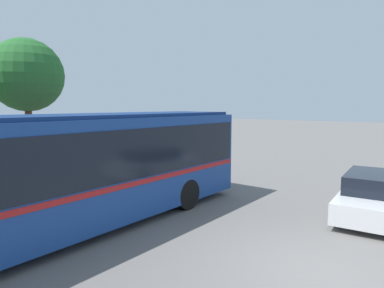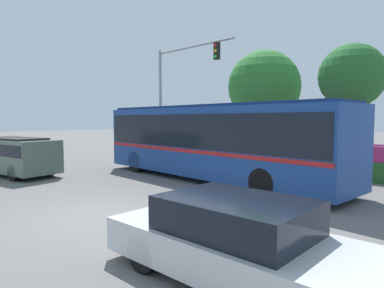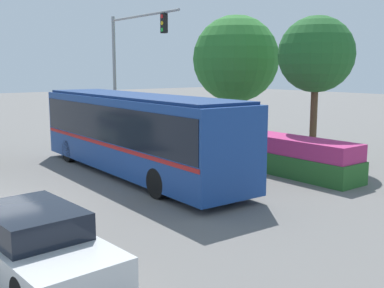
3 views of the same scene
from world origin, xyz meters
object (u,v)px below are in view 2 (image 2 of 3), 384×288
city_bus (211,138)px  street_tree_left (264,87)px  sedan_foreground (240,242)px  suv_left_lane (15,153)px  traffic_light_pole (176,85)px  street_tree_centre (352,77)px

city_bus → street_tree_left: 8.97m
sedan_foreground → street_tree_left: 17.54m
sedan_foreground → suv_left_lane: bearing=173.6°
traffic_light_pole → street_tree_centre: 9.72m
sedan_foreground → traffic_light_pole: 16.18m
sedan_foreground → traffic_light_pole: traffic_light_pole is taller
traffic_light_pole → street_tree_centre: size_ratio=1.08×
suv_left_lane → traffic_light_pole: size_ratio=0.71×
suv_left_lane → traffic_light_pole: 9.62m
city_bus → street_tree_left: street_tree_left is taller
sedan_foreground → suv_left_lane: (-13.54, 0.78, 0.38)m
street_tree_left → traffic_light_pole: bearing=-123.4°
traffic_light_pole → street_tree_left: (3.14, 4.75, -0.02)m
sedan_foreground → traffic_light_pole: (-12.38, 9.60, 4.04)m
city_bus → street_tree_centre: (2.84, 7.42, 2.93)m
city_bus → suv_left_lane: size_ratio=2.45×
street_tree_left → sedan_foreground: bearing=-57.2°
city_bus → sedan_foreground: (6.43, -6.33, -1.17)m
city_bus → traffic_light_pole: (-5.95, 3.27, 2.87)m
street_tree_left → city_bus: bearing=-70.7°
city_bus → suv_left_lane: city_bus is taller
suv_left_lane → street_tree_centre: size_ratio=0.77×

